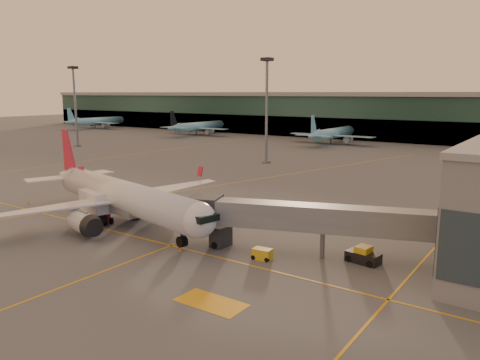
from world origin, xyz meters
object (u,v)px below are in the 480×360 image
Objects in this scene: pushback_tug at (363,256)px; gpu_cart at (262,254)px; main_airplane at (120,196)px; catering_truck at (96,205)px.

gpu_cart is at bearing -141.57° from pushback_tug.
pushback_tug reaches higher than gpu_cart.
main_airplane is 22.90m from gpu_cart.
catering_truck reaches higher than pushback_tug.
pushback_tug is at bearing 24.81° from gpu_cart.
main_airplane reaches higher than gpu_cart.
catering_truck is at bearing -161.92° from pushback_tug.
gpu_cart is (22.66, -0.66, -3.22)m from main_airplane.
gpu_cart is (25.94, 0.74, -1.87)m from catering_truck.
catering_truck is at bearing 176.43° from gpu_cart.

